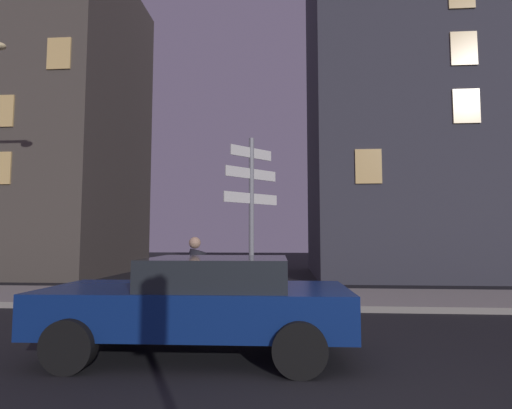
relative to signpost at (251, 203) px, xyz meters
The scene contains 6 objects.
sidewalk_kerb 2.96m from the signpost, 36.30° to the left, with size 40.00×3.10×0.14m, color gray.
signpost is the anchor object (origin of this frame).
car_far_trailing 4.14m from the signpost, 95.68° to the right, with size 4.25×2.05×1.32m.
cyclist 2.62m from the signpost, 115.17° to the right, with size 1.81×0.37×1.61m.
building_left_block 15.08m from the signpost, 144.65° to the left, with size 10.51×7.48×13.68m.
building_right_block 13.26m from the signpost, 44.48° to the left, with size 13.41×7.63×15.31m.
Camera 1 is at (-0.69, -3.95, 1.59)m, focal length 28.64 mm.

